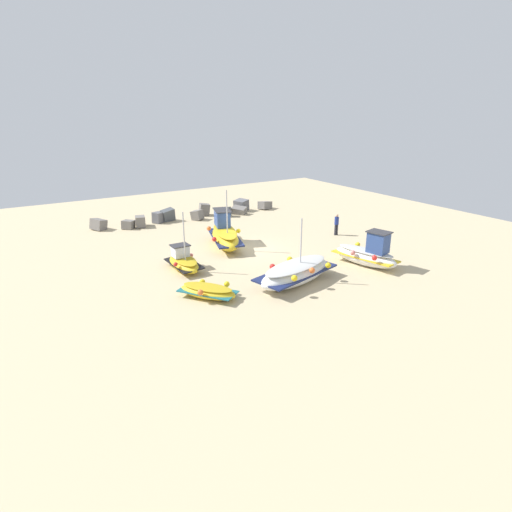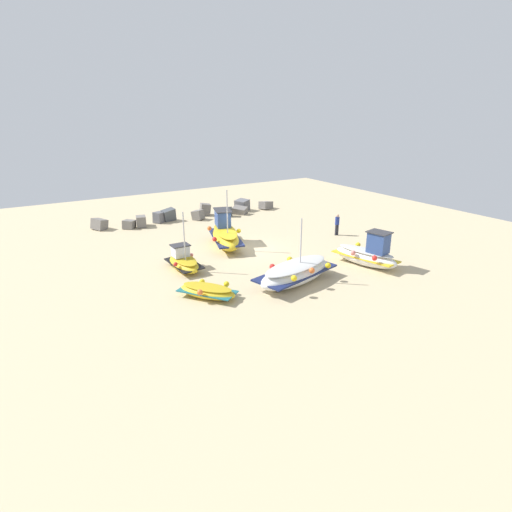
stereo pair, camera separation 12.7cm
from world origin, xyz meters
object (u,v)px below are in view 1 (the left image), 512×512
(fishing_boat_4, at_px, (183,262))
(fishing_boat_1, at_px, (225,235))
(fishing_boat_3, at_px, (367,254))
(fishing_boat_0, at_px, (208,291))
(person_walking, at_px, (337,223))
(fishing_boat_2, at_px, (296,272))

(fishing_boat_4, bearing_deg, fishing_boat_1, -57.92)
(fishing_boat_3, height_order, fishing_boat_4, fishing_boat_4)
(fishing_boat_0, bearing_deg, fishing_boat_4, 137.94)
(person_walking, bearing_deg, fishing_boat_3, -15.49)
(fishing_boat_0, height_order, fishing_boat_1, fishing_boat_1)
(fishing_boat_1, height_order, fishing_boat_3, fishing_boat_1)
(person_walking, bearing_deg, fishing_boat_0, -58.47)
(fishing_boat_2, height_order, person_walking, fishing_boat_2)
(fishing_boat_2, bearing_deg, fishing_boat_3, 165.36)
(fishing_boat_4, distance_m, person_walking, 12.73)
(fishing_boat_1, distance_m, fishing_boat_3, 9.76)
(fishing_boat_1, xyz_separation_m, fishing_boat_3, (5.55, -8.03, -0.09))
(person_walking, bearing_deg, fishing_boat_4, -76.27)
(fishing_boat_3, distance_m, person_walking, 6.65)
(fishing_boat_0, distance_m, person_walking, 14.20)
(fishing_boat_1, distance_m, fishing_boat_2, 8.02)
(fishing_boat_1, bearing_deg, fishing_boat_2, -161.64)
(fishing_boat_3, xyz_separation_m, fishing_boat_4, (-9.83, 5.20, -0.22))
(fishing_boat_0, relative_size, person_walking, 2.00)
(fishing_boat_4, bearing_deg, fishing_boat_3, -119.31)
(fishing_boat_0, distance_m, fishing_boat_1, 8.67)
(fishing_boat_4, bearing_deg, fishing_boat_0, 171.86)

